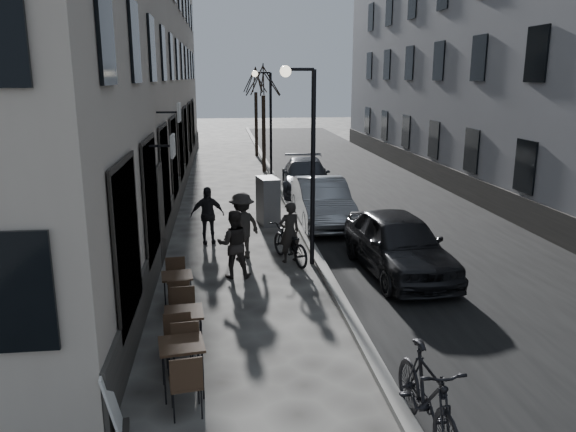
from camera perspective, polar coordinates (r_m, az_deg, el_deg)
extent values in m
plane|color=#373532|center=(9.60, 8.43, -16.38)|extent=(120.00, 120.00, 0.00)
cube|color=black|center=(25.21, 7.46, 2.83)|extent=(7.30, 60.00, 0.00)
cube|color=gray|center=(24.57, -0.83, 2.79)|extent=(0.25, 60.00, 0.12)
cube|color=gray|center=(27.35, 20.04, 19.85)|extent=(4.00, 35.00, 16.00)
cylinder|color=black|center=(14.35, 2.55, 4.64)|extent=(0.12, 0.12, 5.00)
cylinder|color=black|center=(14.11, 1.21, 14.68)|extent=(0.70, 0.08, 0.08)
sphere|color=#FFF2CC|center=(14.06, -0.25, 14.48)|extent=(0.28, 0.28, 0.28)
cylinder|color=black|center=(26.17, -1.76, 8.88)|extent=(0.12, 0.12, 5.00)
cylinder|color=black|center=(26.04, -2.59, 14.35)|extent=(0.70, 0.08, 0.08)
sphere|color=#FFF2CC|center=(26.02, -3.38, 14.23)|extent=(0.28, 0.28, 0.28)
cylinder|color=black|center=(29.19, -2.48, 8.32)|extent=(0.20, 0.20, 3.90)
cylinder|color=black|center=(35.15, -3.25, 9.27)|extent=(0.20, 0.20, 3.90)
cube|color=black|center=(9.02, -10.78, -12.70)|extent=(0.77, 0.77, 0.04)
cylinder|color=black|center=(8.95, -12.40, -16.04)|extent=(0.03, 0.03, 0.79)
cylinder|color=black|center=(8.99, -8.62, -15.74)|extent=(0.03, 0.03, 0.79)
cylinder|color=black|center=(9.46, -12.60, -14.33)|extent=(0.03, 0.03, 0.79)
cylinder|color=black|center=(9.49, -9.04, -14.06)|extent=(0.03, 0.03, 0.79)
cube|color=black|center=(10.16, -10.55, -9.61)|extent=(0.73, 0.73, 0.04)
cylinder|color=black|center=(10.07, -12.04, -12.48)|extent=(0.03, 0.03, 0.78)
cylinder|color=black|center=(10.08, -8.76, -12.31)|extent=(0.03, 0.03, 0.78)
cylinder|color=black|center=(10.58, -12.04, -11.13)|extent=(0.03, 0.03, 0.78)
cylinder|color=black|center=(10.59, -8.93, -10.97)|extent=(0.03, 0.03, 0.78)
cube|color=black|center=(12.10, -11.21, -5.96)|extent=(0.70, 0.70, 0.04)
cylinder|color=black|center=(11.98, -12.34, -8.21)|extent=(0.02, 0.02, 0.74)
cylinder|color=black|center=(12.00, -9.79, -8.05)|extent=(0.02, 0.02, 0.74)
cylinder|color=black|center=(12.47, -12.42, -7.31)|extent=(0.02, 0.02, 0.74)
cylinder|color=black|center=(12.49, -9.97, -7.16)|extent=(0.02, 0.02, 0.74)
cube|color=black|center=(8.71, -16.79, -20.19)|extent=(0.35, 0.59, 0.04)
cube|color=silver|center=(8.47, -17.53, -17.48)|extent=(0.31, 0.59, 0.94)
cube|color=slate|center=(18.76, -2.05, 1.55)|extent=(0.76, 1.14, 1.58)
imported|color=black|center=(14.96, 0.15, -2.82)|extent=(1.28, 2.03, 1.01)
imported|color=black|center=(14.87, 0.15, -1.64)|extent=(0.70, 0.57, 1.65)
imported|color=#282422|center=(13.79, -5.53, -2.84)|extent=(0.85, 0.67, 1.70)
imported|color=#272522|center=(15.14, -4.71, -1.03)|extent=(1.35, 1.28, 1.83)
imported|color=black|center=(16.73, -8.19, 0.10)|extent=(1.05, 0.55, 1.70)
imported|color=black|center=(14.29, 11.16, -2.76)|extent=(2.13, 4.66, 1.55)
imported|color=gray|center=(18.82, 3.47, 1.46)|extent=(1.63, 4.60, 1.51)
imported|color=#31333A|center=(23.94, 1.81, 4.08)|extent=(2.45, 5.07, 1.42)
imported|color=black|center=(8.15, 13.96, -17.37)|extent=(0.68, 2.15, 1.28)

